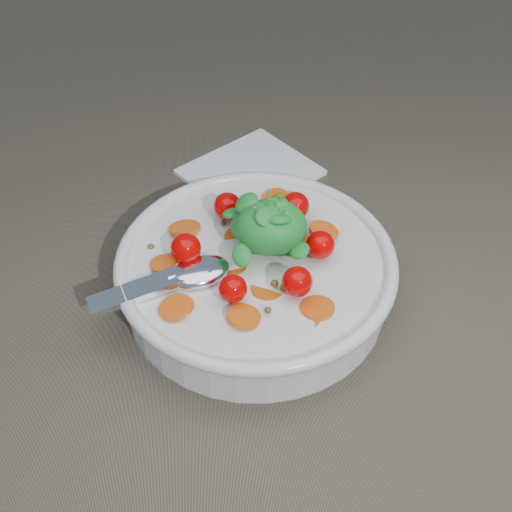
{
  "coord_description": "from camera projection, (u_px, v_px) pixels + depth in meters",
  "views": [
    {
      "loc": [
        -0.05,
        -0.45,
        0.49
      ],
      "look_at": [
        -0.02,
        0.0,
        0.06
      ],
      "focal_mm": 45.0,
      "sensor_mm": 36.0,
      "label": 1
    }
  ],
  "objects": [
    {
      "name": "napkin",
      "position": [
        250.0,
        172.0,
        0.82
      ],
      "size": [
        0.2,
        0.19,
        0.01
      ],
      "primitive_type": "cube",
      "rotation": [
        0.0,
        0.0,
        0.63
      ],
      "color": "white",
      "rests_on": "ground"
    },
    {
      "name": "bowl",
      "position": [
        256.0,
        272.0,
        0.64
      ],
      "size": [
        0.3,
        0.28,
        0.12
      ],
      "color": "silver",
      "rests_on": "ground"
    },
    {
      "name": "ground",
      "position": [
        271.0,
        294.0,
        0.67
      ],
      "size": [
        6.0,
        6.0,
        0.0
      ],
      "primitive_type": "plane",
      "color": "#6F644F",
      "rests_on": "ground"
    }
  ]
}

